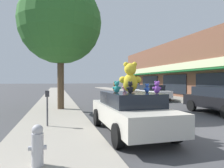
{
  "coord_description": "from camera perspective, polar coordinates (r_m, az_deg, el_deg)",
  "views": [
    {
      "loc": [
        -5.41,
        -5.55,
        1.74
      ],
      "look_at": [
        -2.8,
        3.82,
        1.59
      ],
      "focal_mm": 32.0,
      "sensor_mm": 36.0,
      "label": 1
    }
  ],
  "objects": [
    {
      "name": "teddy_bear_purple",
      "position": [
        6.24,
        12.7,
        -0.95
      ],
      "size": [
        0.29,
        0.19,
        0.38
      ],
      "rotation": [
        0.0,
        0.0,
        2.94
      ],
      "color": "purple",
      "rests_on": "plush_art_car"
    },
    {
      "name": "parked_car_far_center",
      "position": [
        11.95,
        28.47,
        -3.82
      ],
      "size": [
        1.81,
        4.0,
        1.43
      ],
      "color": "black",
      "rests_on": "ground_plane"
    },
    {
      "name": "sidewalk_near",
      "position": [
        5.79,
        -16.15,
        -16.01
      ],
      "size": [
        2.73,
        90.0,
        0.13
      ],
      "color": "gray",
      "rests_on": "ground_plane"
    },
    {
      "name": "teddy_bear_giant",
      "position": [
        6.61,
        5.23,
        1.78
      ],
      "size": [
        0.77,
        0.55,
        1.01
      ],
      "rotation": [
        0.0,
        0.0,
        2.8
      ],
      "color": "yellow",
      "rests_on": "plush_art_car"
    },
    {
      "name": "teddy_bear_black",
      "position": [
        6.22,
        5.22,
        -1.01
      ],
      "size": [
        0.28,
        0.2,
        0.37
      ],
      "rotation": [
        0.0,
        0.0,
        3.51
      ],
      "color": "black",
      "rests_on": "plush_art_car"
    },
    {
      "name": "teddy_bear_blue",
      "position": [
        6.54,
        9.95,
        -1.22
      ],
      "size": [
        0.23,
        0.15,
        0.3
      ],
      "rotation": [
        0.0,
        0.0,
        3.33
      ],
      "color": "blue",
      "rests_on": "plush_art_car"
    },
    {
      "name": "parked_car_far_right",
      "position": [
        18.38,
        11.26,
        -2.27
      ],
      "size": [
        1.86,
        4.27,
        1.38
      ],
      "color": "silver",
      "rests_on": "ground_plane"
    },
    {
      "name": "plush_art_car",
      "position": [
        6.77,
        5.09,
        -7.67
      ],
      "size": [
        1.88,
        4.35,
        1.36
      ],
      "rotation": [
        0.0,
        0.0,
        0.0
      ],
      "color": "beige",
      "rests_on": "ground_plane"
    },
    {
      "name": "teddy_bear_teal",
      "position": [
        6.36,
        1.39,
        -0.89
      ],
      "size": [
        0.29,
        0.21,
        0.39
      ],
      "rotation": [
        0.0,
        0.0,
        2.82
      ],
      "color": "teal",
      "rests_on": "plush_art_car"
    },
    {
      "name": "fire_hydrant",
      "position": [
        4.22,
        -20.5,
        -16.02
      ],
      "size": [
        0.33,
        0.22,
        0.79
      ],
      "color": "#B2B2B7",
      "rests_on": "sidewalk_near"
    },
    {
      "name": "street_tree",
      "position": [
        12.4,
        -14.51,
        16.52
      ],
      "size": [
        4.72,
        4.72,
        7.34
      ],
      "color": "brown",
      "rests_on": "sidewalk_near"
    },
    {
      "name": "teddy_bear_pink",
      "position": [
        7.69,
        3.7,
        -0.67
      ],
      "size": [
        0.26,
        0.22,
        0.36
      ],
      "rotation": [
        0.0,
        0.0,
        3.7
      ],
      "color": "pink",
      "rests_on": "plush_art_car"
    },
    {
      "name": "teddy_bear_brown",
      "position": [
        7.0,
        0.9,
        -0.85
      ],
      "size": [
        0.25,
        0.23,
        0.36
      ],
      "rotation": [
        0.0,
        0.0,
        3.8
      ],
      "color": "olive",
      "rests_on": "plush_art_car"
    },
    {
      "name": "parking_meter",
      "position": [
        7.55,
        -18.0,
        -5.31
      ],
      "size": [
        0.14,
        0.1,
        1.27
      ],
      "color": "#4C4C51",
      "rests_on": "sidewalk_near"
    },
    {
      "name": "ground_plane",
      "position": [
        7.94,
        28.63,
        -11.91
      ],
      "size": [
        260.0,
        260.0,
        0.0
      ],
      "primitive_type": "plane",
      "color": "#424244"
    }
  ]
}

